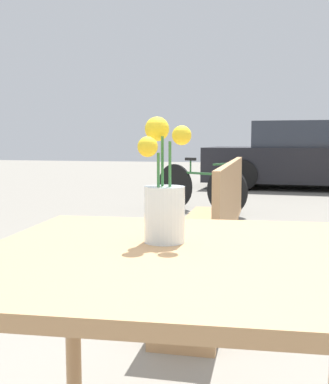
# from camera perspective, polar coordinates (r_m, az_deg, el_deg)

# --- Properties ---
(table_front) EXTENTS (1.01, 0.94, 0.73)m
(table_front) POSITION_cam_1_polar(r_m,az_deg,el_deg) (1.13, 2.66, -11.69)
(table_front) COLOR tan
(table_front) RESTS_ON ground_plane
(flower_vase) EXTENTS (0.12, 0.12, 0.31)m
(flower_vase) POSITION_cam_1_polar(r_m,az_deg,el_deg) (1.17, -0.09, -1.27)
(flower_vase) COLOR silver
(flower_vase) RESTS_ON table_front
(bench_near) EXTENTS (0.39, 1.76, 0.85)m
(bench_near) POSITION_cam_1_polar(r_m,az_deg,el_deg) (2.99, 6.17, -3.77)
(bench_near) COLOR tan
(bench_near) RESTS_ON ground_plane
(bicycle) EXTENTS (1.36, 0.83, 0.74)m
(bicycle) POSITION_cam_1_polar(r_m,az_deg,el_deg) (6.62, 4.20, 0.57)
(bicycle) COLOR black
(bicycle) RESTS_ON ground_plane
(parked_car) EXTENTS (4.43, 2.15, 1.35)m
(parked_car) POSITION_cam_1_polar(r_m,az_deg,el_deg) (10.26, 17.34, 4.00)
(parked_car) COLOR black
(parked_car) RESTS_ON ground_plane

